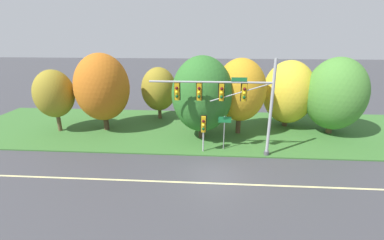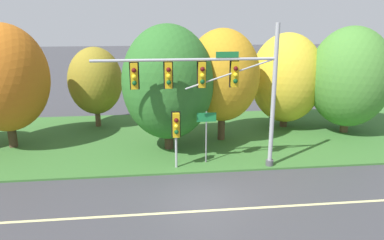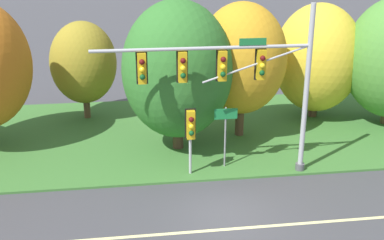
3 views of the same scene
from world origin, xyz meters
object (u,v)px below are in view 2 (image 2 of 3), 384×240
tree_behind_signpost (95,81)px  tree_furthest_back (350,77)px  tree_right_far (287,78)px  tree_left_of_mast (4,78)px  tree_tall_centre (222,76)px  traffic_signal_mast (215,83)px  tree_mid_verge (168,83)px  pedestrian_signal_near_kerb (176,128)px  route_sign_post (206,128)px

tree_behind_signpost → tree_furthest_back: size_ratio=0.80×
tree_behind_signpost → tree_right_far: 13.06m
tree_left_of_mast → tree_right_far: bearing=7.1°
tree_left_of_mast → tree_right_far: tree_left_of_mast is taller
tree_tall_centre → tree_furthest_back: size_ratio=0.99×
traffic_signal_mast → tree_behind_signpost: bearing=129.3°
traffic_signal_mast → tree_furthest_back: bearing=27.5°
traffic_signal_mast → tree_right_far: size_ratio=1.39×
tree_behind_signpost → tree_mid_verge: 6.96m
tree_furthest_back → traffic_signal_mast: bearing=-152.5°
tree_left_of_mast → pedestrian_signal_near_kerb: bearing=-25.0°
traffic_signal_mast → tree_behind_signpost: size_ratio=1.63×
pedestrian_signal_near_kerb → tree_mid_verge: 3.54m
tree_behind_signpost → tree_furthest_back: tree_furthest_back is taller
route_sign_post → tree_right_far: 8.87m
tree_mid_verge → traffic_signal_mast: bearing=-57.0°
tree_left_of_mast → tree_furthest_back: (21.08, 0.52, -0.43)m
pedestrian_signal_near_kerb → tree_right_far: tree_right_far is taller
route_sign_post → tree_tall_centre: tree_tall_centre is taller
tree_mid_verge → tree_furthest_back: size_ratio=1.03×
route_sign_post → tree_mid_verge: bearing=127.5°
traffic_signal_mast → pedestrian_signal_near_kerb: size_ratio=3.00×
traffic_signal_mast → tree_furthest_back: (9.77, 5.08, -0.76)m
pedestrian_signal_near_kerb → tree_left_of_mast: bearing=155.0°
tree_behind_signpost → tree_mid_verge: (4.71, -5.08, 0.70)m
traffic_signal_mast → tree_left_of_mast: traffic_signal_mast is taller
route_sign_post → tree_furthest_back: size_ratio=0.40×
tree_mid_verge → tree_tall_centre: size_ratio=1.04×
tree_left_of_mast → tree_behind_signpost: size_ratio=1.31×
tree_behind_signpost → tree_mid_verge: size_ratio=0.77×
pedestrian_signal_near_kerb → route_sign_post: size_ratio=1.07×
tree_behind_signpost → tree_tall_centre: 8.97m
route_sign_post → tree_furthest_back: bearing=23.1°
tree_right_far → tree_mid_verge: bearing=-156.8°
traffic_signal_mast → tree_mid_verge: bearing=123.0°
tree_left_of_mast → tree_mid_verge: tree_left_of_mast is taller
tree_left_of_mast → tree_tall_centre: 12.59m
traffic_signal_mast → route_sign_post: size_ratio=3.23×
tree_mid_verge → route_sign_post: bearing=-52.5°
tree_furthest_back → tree_right_far: bearing=155.1°
route_sign_post → tree_furthest_back: (10.02, 4.26, 1.79)m
pedestrian_signal_near_kerb → route_sign_post: 1.77m
route_sign_post → tree_mid_verge: (-1.84, 2.40, 2.02)m
route_sign_post → tree_left_of_mast: bearing=161.3°
traffic_signal_mast → tree_tall_centre: size_ratio=1.31×
traffic_signal_mast → pedestrian_signal_near_kerb: 2.96m
pedestrian_signal_near_kerb → tree_furthest_back: (11.64, 4.93, 1.53)m
pedestrian_signal_near_kerb → tree_behind_signpost: bearing=121.2°
traffic_signal_mast → tree_right_far: 9.20m
tree_behind_signpost → tree_furthest_back: 16.88m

